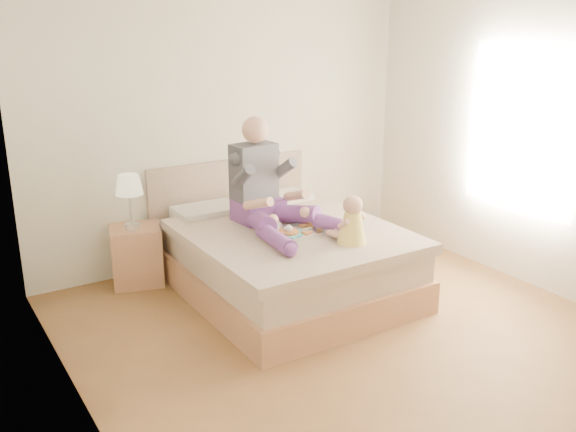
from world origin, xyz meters
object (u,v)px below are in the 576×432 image
adult (268,193)px  baby (351,223)px  tray (297,230)px  nightstand (137,255)px  bed (281,255)px

adult → baby: size_ratio=3.00×
tray → baby: bearing=-60.5°
adult → tray: (0.08, -0.36, -0.25)m
nightstand → adult: size_ratio=0.46×
baby → adult: bearing=100.7°
nightstand → baby: (1.30, -1.49, 0.50)m
tray → baby: size_ratio=1.15×
nightstand → adult: 1.36m
baby → tray: bearing=109.5°
bed → nightstand: 1.32m
nightstand → adult: bearing=-21.4°
nightstand → tray: size_ratio=1.19×
nightstand → adult: (0.97, -0.73, 0.62)m
bed → tray: bearing=-92.2°
bed → baby: baby is taller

